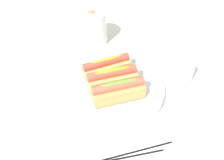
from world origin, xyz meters
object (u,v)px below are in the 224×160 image
(chopstick_far, at_px, (122,158))
(hotdog_front, at_px, (118,91))
(paper_towel_roll, at_px, (92,28))
(chopstick_near, at_px, (133,152))
(hotdog_side, at_px, (106,67))
(water_glass, at_px, (182,72))
(serving_bowl, at_px, (112,89))
(hotdog_back, at_px, (112,78))

(chopstick_far, bearing_deg, hotdog_front, 79.92)
(paper_towel_roll, xyz_separation_m, chopstick_near, (0.05, -0.51, -0.06))
(paper_towel_roll, height_order, chopstick_far, paper_towel_roll)
(hotdog_front, distance_m, chopstick_near, 0.17)
(hotdog_front, bearing_deg, hotdog_side, 100.38)
(hotdog_side, distance_m, chopstick_near, 0.28)
(hotdog_front, bearing_deg, water_glass, 18.59)
(hotdog_side, relative_size, chopstick_far, 0.72)
(serving_bowl, xyz_separation_m, paper_towel_roll, (-0.03, 0.29, 0.05))
(hotdog_front, distance_m, water_glass, 0.24)
(hotdog_front, relative_size, chopstick_near, 0.71)
(water_glass, bearing_deg, chopstick_far, -134.36)
(serving_bowl, bearing_deg, water_glass, 5.17)
(paper_towel_roll, xyz_separation_m, chopstick_far, (0.02, -0.52, -0.06))
(water_glass, distance_m, chopstick_near, 0.32)
(serving_bowl, bearing_deg, paper_towel_roll, 96.38)
(water_glass, height_order, chopstick_far, water_glass)
(serving_bowl, bearing_deg, chopstick_far, -92.51)
(paper_towel_roll, bearing_deg, hotdog_front, -82.98)
(hotdog_back, bearing_deg, chopstick_far, -92.51)
(water_glass, bearing_deg, paper_towel_roll, 134.70)
(hotdog_side, distance_m, water_glass, 0.25)
(hotdog_front, bearing_deg, serving_bowl, 100.38)
(water_glass, bearing_deg, hotdog_front, -161.41)
(hotdog_side, height_order, chopstick_far, hotdog_side)
(serving_bowl, bearing_deg, hotdog_front, -79.62)
(hotdog_back, distance_m, paper_towel_roll, 0.29)
(chopstick_far, bearing_deg, serving_bowl, 83.94)
(chopstick_far, bearing_deg, water_glass, 42.08)
(hotdog_back, relative_size, chopstick_far, 0.71)
(hotdog_side, bearing_deg, serving_bowl, -79.62)
(serving_bowl, height_order, water_glass, water_glass)
(hotdog_back, height_order, chopstick_far, hotdog_back)
(chopstick_near, bearing_deg, serving_bowl, 87.88)
(chopstick_near, distance_m, chopstick_far, 0.03)
(water_glass, relative_size, chopstick_near, 0.41)
(chopstick_near, bearing_deg, hotdog_back, 87.88)
(serving_bowl, relative_size, chopstick_far, 1.47)
(serving_bowl, bearing_deg, chopstick_near, -84.71)
(hotdog_back, distance_m, chopstick_far, 0.24)
(hotdog_side, relative_size, paper_towel_roll, 1.18)
(chopstick_near, height_order, chopstick_far, same)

